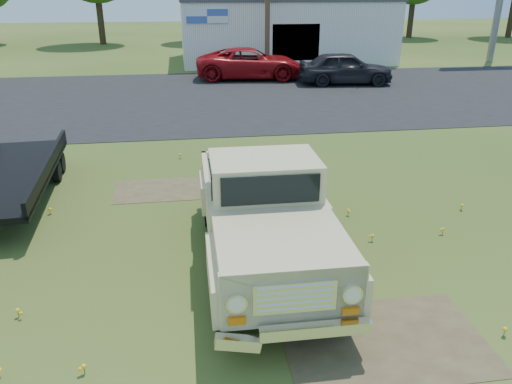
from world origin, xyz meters
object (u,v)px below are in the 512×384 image
vintage_pickup_truck (264,212)px  red_pickup (251,64)px  dark_sedan (345,68)px  flatbed_trailer (7,171)px

vintage_pickup_truck → red_pickup: bearing=83.4°
vintage_pickup_truck → dark_sedan: 19.17m
vintage_pickup_truck → red_pickup: 20.28m
vintage_pickup_truck → red_pickup: (2.55, 20.12, -0.22)m
flatbed_trailer → dark_sedan: (12.86, 13.98, 0.03)m
vintage_pickup_truck → red_pickup: vintage_pickup_truck is taller
red_pickup → dark_sedan: size_ratio=1.23×
flatbed_trailer → red_pickup: (8.14, 16.37, 0.03)m
dark_sedan → vintage_pickup_truck: bearing=164.0°
red_pickup → dark_sedan: same height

